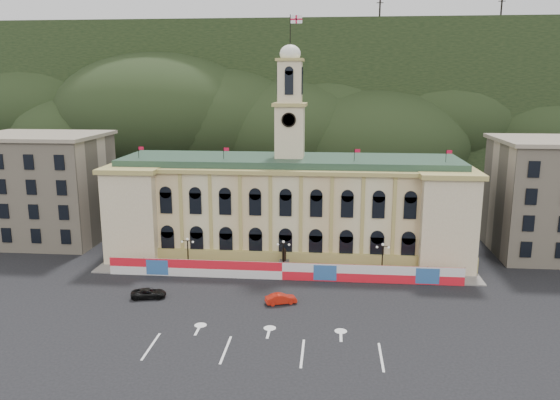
# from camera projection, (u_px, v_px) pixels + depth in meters

# --- Properties ---
(ground) EXTENTS (260.00, 260.00, 0.00)m
(ground) POSITION_uv_depth(u_px,v_px,m) (270.00, 326.00, 62.22)
(ground) COLOR black
(ground) RESTS_ON ground
(lane_markings) EXTENTS (26.00, 10.00, 0.02)m
(lane_markings) POSITION_uv_depth(u_px,v_px,m) (265.00, 347.00, 57.36)
(lane_markings) COLOR white
(lane_markings) RESTS_ON ground
(hill_ridge) EXTENTS (230.00, 80.00, 64.00)m
(hill_ridge) POSITION_uv_depth(u_px,v_px,m) (312.00, 106.00, 176.68)
(hill_ridge) COLOR black
(hill_ridge) RESTS_ON ground
(city_hall) EXTENTS (56.20, 17.60, 37.10)m
(city_hall) POSITION_uv_depth(u_px,v_px,m) (289.00, 205.00, 87.41)
(city_hall) COLOR beige
(city_hall) RESTS_ON ground
(side_building_left) EXTENTS (21.00, 17.00, 18.60)m
(side_building_left) POSITION_uv_depth(u_px,v_px,m) (43.00, 188.00, 94.28)
(side_building_left) COLOR #BAA98F
(side_building_left) RESTS_ON ground
(hoarding_fence) EXTENTS (50.00, 0.44, 2.50)m
(hoarding_fence) POSITION_uv_depth(u_px,v_px,m) (283.00, 271.00, 76.60)
(hoarding_fence) COLOR red
(hoarding_fence) RESTS_ON ground
(pavement) EXTENTS (56.00, 5.50, 0.16)m
(pavement) POSITION_uv_depth(u_px,v_px,m) (284.00, 272.00, 79.47)
(pavement) COLOR slate
(pavement) RESTS_ON ground
(statue) EXTENTS (1.40, 1.40, 3.72)m
(statue) POSITION_uv_depth(u_px,v_px,m) (284.00, 265.00, 79.47)
(statue) COLOR #595651
(statue) RESTS_ON ground
(lamp_left) EXTENTS (1.96, 0.44, 5.15)m
(lamp_left) POSITION_uv_depth(u_px,v_px,m) (188.00, 251.00, 79.39)
(lamp_left) COLOR black
(lamp_left) RESTS_ON ground
(lamp_center) EXTENTS (1.96, 0.44, 5.15)m
(lamp_center) POSITION_uv_depth(u_px,v_px,m) (283.00, 254.00, 78.10)
(lamp_center) COLOR black
(lamp_center) RESTS_ON ground
(lamp_right) EXTENTS (1.96, 0.44, 5.15)m
(lamp_right) POSITION_uv_depth(u_px,v_px,m) (382.00, 257.00, 76.80)
(lamp_right) COLOR black
(lamp_right) RESTS_ON ground
(red_sedan) EXTENTS (3.83, 4.79, 1.30)m
(red_sedan) POSITION_uv_depth(u_px,v_px,m) (281.00, 299.00, 68.37)
(red_sedan) COLOR red
(red_sedan) RESTS_ON ground
(black_suv) EXTENTS (3.88, 5.28, 1.23)m
(black_suv) POSITION_uv_depth(u_px,v_px,m) (149.00, 293.00, 70.24)
(black_suv) COLOR black
(black_suv) RESTS_ON ground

